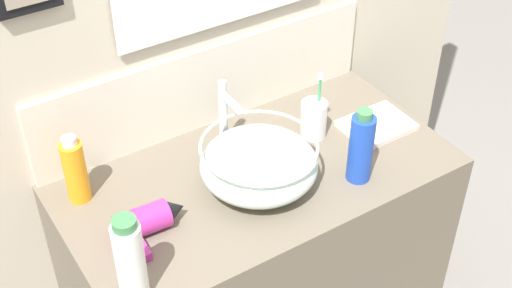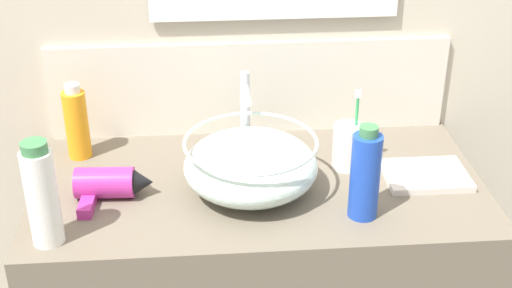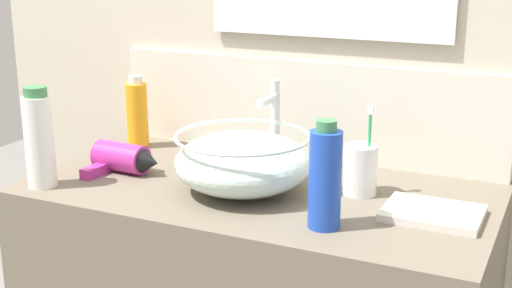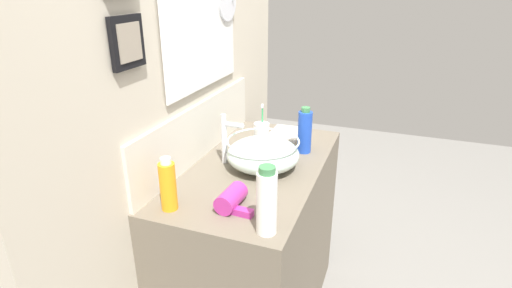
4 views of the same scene
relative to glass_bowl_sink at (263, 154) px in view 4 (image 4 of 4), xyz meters
The scene contains 10 objects.
vanity_counter 0.50m from the glass_bowl_sink, 59.92° to the left, with size 1.04×0.54×0.86m, color #6B6051.
back_panel 0.42m from the glass_bowl_sink, 86.36° to the left, with size 1.87×0.10×2.34m.
glass_bowl_sink is the anchor object (origin of this frame).
faucet 0.17m from the glass_bowl_sink, 90.00° to the left, with size 0.02×0.10×0.22m.
hair_drier 0.31m from the glass_bowl_sink, behind, with size 0.17×0.13×0.07m.
toothbrush_cup 0.26m from the glass_bowl_sink, 20.91° to the left, with size 0.07×0.07×0.20m.
soap_dispenser 0.45m from the glass_bowl_sink, 159.31° to the right, with size 0.06×0.06×0.23m.
shampoo_bottle 0.26m from the glass_bowl_sink, 26.97° to the right, with size 0.06×0.06×0.21m.
lotion_bottle 0.45m from the glass_bowl_sink, 154.16° to the left, with size 0.06×0.06×0.19m.
hand_towel 0.42m from the glass_bowl_sink, ahead, with size 0.19×0.15×0.02m, color silver.
Camera 4 is at (-1.44, -0.53, 1.59)m, focal length 28.00 mm.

